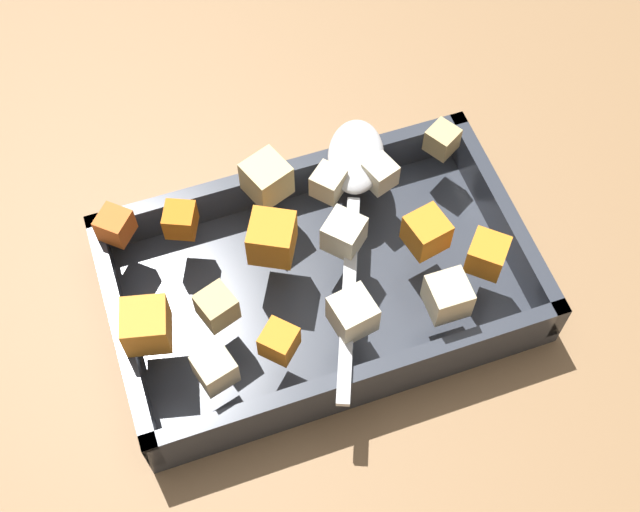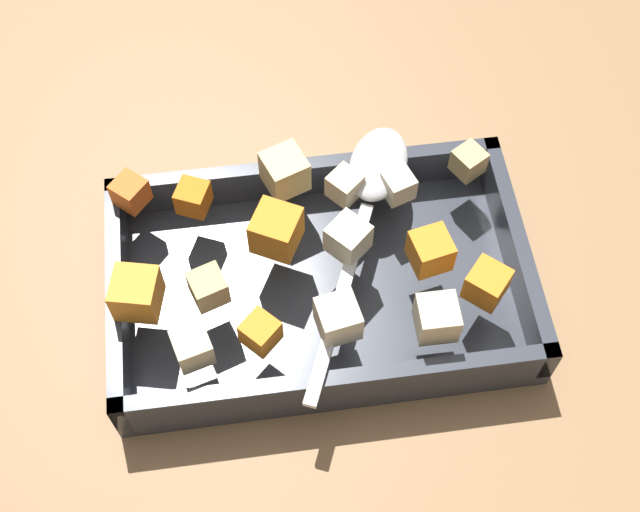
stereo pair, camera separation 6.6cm
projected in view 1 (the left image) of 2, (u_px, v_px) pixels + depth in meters
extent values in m
plane|color=#936D47|center=(306.00, 319.00, 0.70)|extent=(4.00, 4.00, 0.00)
cube|color=#333842|center=(320.00, 290.00, 0.71)|extent=(0.33, 0.20, 0.01)
cube|color=#333842|center=(283.00, 181.00, 0.73)|extent=(0.33, 0.01, 0.04)
cube|color=#333842|center=(362.00, 381.00, 0.64)|extent=(0.33, 0.01, 0.04)
cube|color=#333842|center=(503.00, 219.00, 0.71)|extent=(0.01, 0.20, 0.04)
cube|color=#333842|center=(123.00, 334.00, 0.66)|extent=(0.01, 0.20, 0.04)
cube|color=orange|center=(115.00, 225.00, 0.67)|extent=(0.03, 0.03, 0.02)
cube|color=orange|center=(279.00, 341.00, 0.62)|extent=(0.03, 0.03, 0.02)
cube|color=orange|center=(148.00, 331.00, 0.62)|extent=(0.04, 0.04, 0.03)
cube|color=orange|center=(487.00, 254.00, 0.65)|extent=(0.04, 0.04, 0.03)
cube|color=orange|center=(180.00, 220.00, 0.67)|extent=(0.03, 0.03, 0.02)
cube|color=orange|center=(426.00, 232.00, 0.66)|extent=(0.03, 0.03, 0.03)
cube|color=orange|center=(272.00, 238.00, 0.66)|extent=(0.05, 0.05, 0.03)
cube|color=#E0CC89|center=(264.00, 179.00, 0.69)|extent=(0.04, 0.04, 0.03)
cube|color=beige|center=(328.00, 183.00, 0.69)|extent=(0.03, 0.03, 0.02)
cube|color=tan|center=(442.00, 140.00, 0.71)|extent=(0.03, 0.03, 0.02)
cube|color=tan|center=(215.00, 301.00, 0.64)|extent=(0.03, 0.03, 0.02)
cube|color=beige|center=(215.00, 369.00, 0.61)|extent=(0.03, 0.03, 0.03)
cube|color=beige|center=(353.00, 314.00, 0.63)|extent=(0.03, 0.03, 0.03)
cube|color=beige|center=(380.00, 174.00, 0.70)|extent=(0.03, 0.03, 0.02)
cube|color=beige|center=(344.00, 234.00, 0.66)|extent=(0.04, 0.04, 0.03)
cube|color=beige|center=(448.00, 296.00, 0.64)|extent=(0.03, 0.03, 0.03)
ellipsoid|color=silver|center=(356.00, 156.00, 0.71)|extent=(0.07, 0.09, 0.02)
cube|color=silver|center=(349.00, 295.00, 0.65)|extent=(0.08, 0.16, 0.01)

